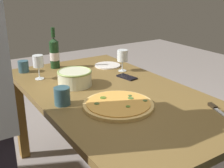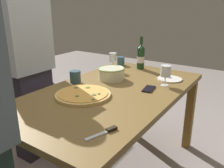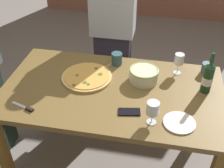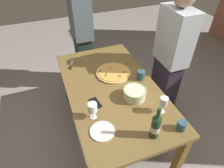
{
  "view_description": "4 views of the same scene",
  "coord_description": "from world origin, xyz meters",
  "views": [
    {
      "loc": [
        -1.36,
        0.87,
        1.38
      ],
      "look_at": [
        0.0,
        0.0,
        0.8
      ],
      "focal_mm": 45.26,
      "sensor_mm": 36.0,
      "label": 1
    },
    {
      "loc": [
        -1.35,
        -0.9,
        1.35
      ],
      "look_at": [
        0.0,
        0.0,
        0.8
      ],
      "focal_mm": 37.39,
      "sensor_mm": 36.0,
      "label": 2
    },
    {
      "loc": [
        0.31,
        -1.6,
        2.01
      ],
      "look_at": [
        0.0,
        0.0,
        0.8
      ],
      "focal_mm": 45.56,
      "sensor_mm": 36.0,
      "label": 3
    },
    {
      "loc": [
        1.39,
        -0.52,
        2.06
      ],
      "look_at": [
        0.0,
        0.0,
        0.8
      ],
      "focal_mm": 30.96,
      "sensor_mm": 36.0,
      "label": 4
    }
  ],
  "objects": [
    {
      "name": "wine_glass_by_bottle",
      "position": [
        0.31,
        -0.29,
        0.86
      ],
      "size": [
        0.08,
        0.08,
        0.16
      ],
      "color": "white",
      "rests_on": "dining_table"
    },
    {
      "name": "cup_amber",
      "position": [
        0.68,
        0.34,
        0.79
      ],
      "size": [
        0.08,
        0.08,
        0.09
      ],
      "primitive_type": "cylinder",
      "color": "#325665",
      "rests_on": "dining_table"
    },
    {
      "name": "side_plate",
      "position": [
        0.48,
        -0.26,
        0.76
      ],
      "size": [
        0.2,
        0.2,
        0.01
      ],
      "primitive_type": "cylinder",
      "color": "white",
      "rests_on": "dining_table"
    },
    {
      "name": "cup_ceramic",
      "position": [
        -0.03,
        0.34,
        0.8
      ],
      "size": [
        0.09,
        0.09,
        0.1
      ],
      "primitive_type": "cylinder",
      "color": "#31545F",
      "rests_on": "dining_table"
    },
    {
      "name": "dining_table",
      "position": [
        0.0,
        0.0,
        0.66
      ],
      "size": [
        1.6,
        0.9,
        0.75
      ],
      "color": "brown",
      "rests_on": "ground"
    },
    {
      "name": "cell_phone",
      "position": [
        0.16,
        -0.22,
        0.76
      ],
      "size": [
        0.15,
        0.09,
        0.01
      ],
      "primitive_type": "cube",
      "rotation": [
        0.0,
        0.0,
        1.74
      ],
      "color": "black",
      "rests_on": "dining_table"
    },
    {
      "name": "serving_bowl",
      "position": [
        0.21,
        0.15,
        0.8
      ],
      "size": [
        0.22,
        0.22,
        0.1
      ],
      "color": "beige",
      "rests_on": "dining_table"
    },
    {
      "name": "pizza_knife",
      "position": [
        -0.52,
        -0.31,
        0.76
      ],
      "size": [
        0.18,
        0.08,
        0.02
      ],
      "color": "silver",
      "rests_on": "dining_table"
    },
    {
      "name": "pizza",
      "position": [
        -0.21,
        0.1,
        0.76
      ],
      "size": [
        0.38,
        0.38,
        0.03
      ],
      "color": "#DEB466",
      "rests_on": "dining_table"
    },
    {
      "name": "wine_bottle",
      "position": [
        0.66,
        0.1,
        0.87
      ],
      "size": [
        0.07,
        0.07,
        0.31
      ],
      "color": "#1B3A1C",
      "rests_on": "dining_table"
    },
    {
      "name": "wine_glass_near_pizza",
      "position": [
        0.46,
        0.3,
        0.87
      ],
      "size": [
        0.07,
        0.07,
        0.17
      ],
      "color": "white",
      "rests_on": "dining_table"
    }
  ]
}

